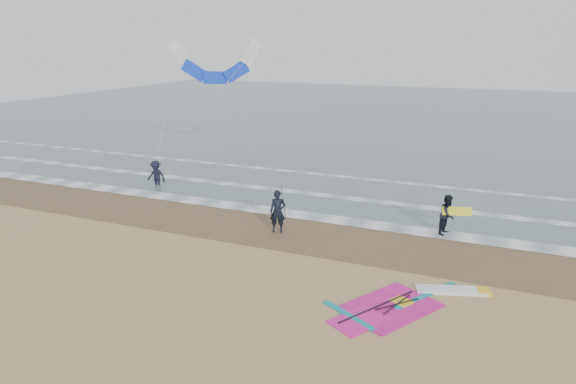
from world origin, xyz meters
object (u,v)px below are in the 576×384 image
at_px(person_wading, 156,170).
at_px(surf_kite, 214,65).
at_px(person_standing, 278,212).
at_px(windsurf_rig, 408,303).
at_px(person_walking, 448,215).

height_order(person_wading, surf_kite, surf_kite).
height_order(person_standing, person_wading, person_standing).
distance_m(windsurf_rig, person_wading, 19.29).
xyz_separation_m(person_walking, surf_kite, (-15.28, 5.39, 6.19)).
bearing_deg(person_standing, surf_kite, 116.80).
xyz_separation_m(windsurf_rig, person_walking, (0.41, 7.33, 0.91)).
relative_size(windsurf_rig, person_wading, 2.77).
distance_m(windsurf_rig, person_standing, 8.29).
xyz_separation_m(person_wading, surf_kite, (2.20, 3.77, 6.16)).
relative_size(person_standing, surf_kite, 0.27).
bearing_deg(person_standing, person_wading, 139.06).
height_order(windsurf_rig, person_walking, person_walking).
xyz_separation_m(person_standing, person_wading, (-10.18, 4.43, -0.05)).
bearing_deg(person_wading, windsurf_rig, -29.72).
distance_m(person_standing, surf_kite, 12.98).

